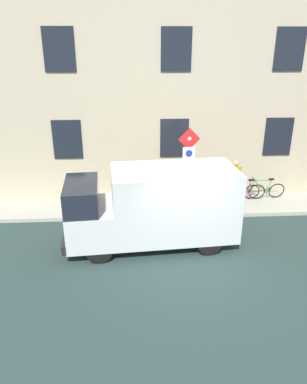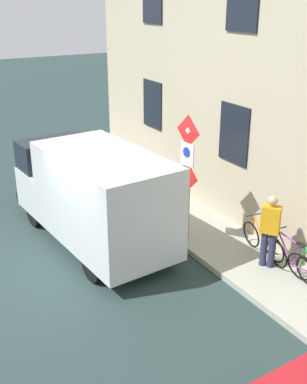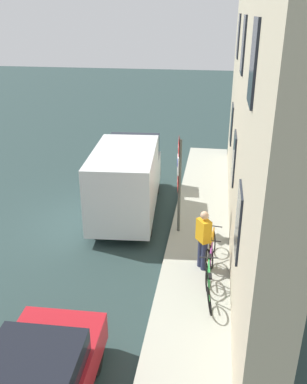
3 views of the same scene
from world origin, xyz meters
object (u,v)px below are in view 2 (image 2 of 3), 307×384
at_px(bicycle_orange, 264,242).
at_px(pedestrian, 270,229).
at_px(bicycle_purple, 290,258).
at_px(delivery_van, 93,193).
at_px(sign_post_stacked, 187,165).

height_order(bicycle_orange, pedestrian, pedestrian).
bearing_deg(bicycle_purple, bicycle_orange, 3.50).
height_order(delivery_van, bicycle_orange, delivery_van).
distance_m(bicycle_purple, pedestrian, 0.77).
height_order(delivery_van, pedestrian, delivery_van).
bearing_deg(bicycle_orange, sign_post_stacked, 41.69).
xyz_separation_m(delivery_van, bicycle_purple, (3.00, -3.75, -0.82)).
bearing_deg(delivery_van, sign_post_stacked, -128.95).
relative_size(delivery_van, pedestrian, 3.18).
xyz_separation_m(bicycle_purple, pedestrian, (-0.22, 0.48, 0.56)).
bearing_deg(pedestrian, bicycle_purple, -99.77).
xyz_separation_m(delivery_van, bicycle_orange, (3.00, -2.91, -0.82)).
relative_size(sign_post_stacked, delivery_van, 0.56).
height_order(bicycle_purple, bicycle_orange, same).
relative_size(bicycle_purple, bicycle_orange, 1.00).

